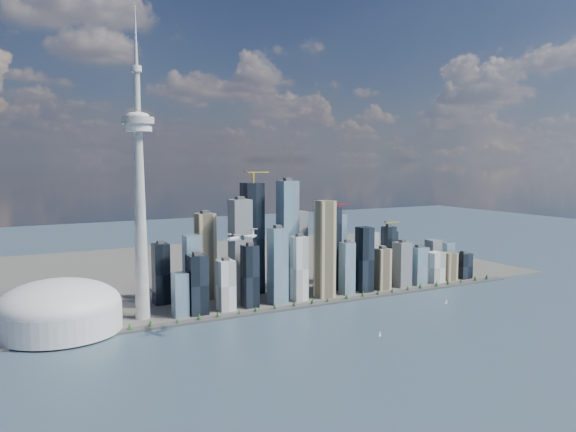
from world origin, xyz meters
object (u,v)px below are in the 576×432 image
dome_stadium (59,309)px  sailboat_east (446,302)px  sailboat_west (380,334)px  airplane (242,237)px  needle_tower (140,189)px

dome_stadium → sailboat_east: size_ratio=19.69×
sailboat_west → sailboat_east: 267.83m
airplane → sailboat_west: size_ratio=6.32×
dome_stadium → sailboat_west: (458.06, -267.94, -36.15)m
needle_tower → sailboat_east: size_ratio=54.19×
dome_stadium → sailboat_east: dome_stadium is taller
needle_tower → airplane: 219.98m
sailboat_west → dome_stadium: bearing=126.0°
dome_stadium → sailboat_west: size_ratio=19.55×
dome_stadium → airplane: (262.02, -157.82, 123.33)m
dome_stadium → airplane: 329.80m
dome_stadium → needle_tower: bearing=4.1°
dome_stadium → airplane: size_ratio=3.09×
sailboat_west → airplane: bearing=127.0°
airplane → sailboat_west: bearing=-50.0°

